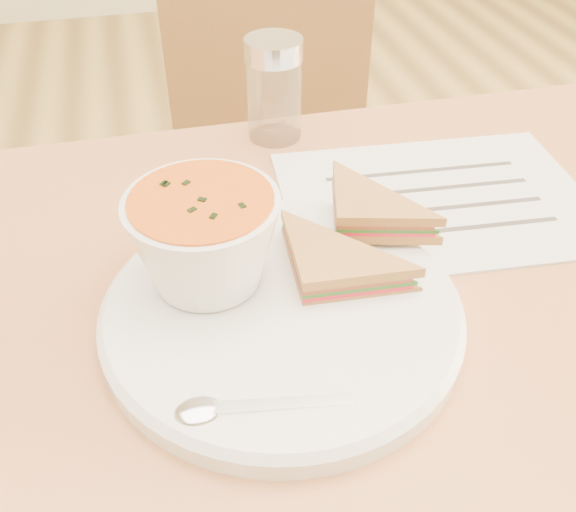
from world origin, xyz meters
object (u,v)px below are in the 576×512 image
object	(u,v)px
chair_far	(270,222)
soup_bowl	(205,244)
plate	(282,313)
condiment_shaker	(274,90)

from	to	relation	value
chair_far	soup_bowl	world-z (taller)	soup_bowl
chair_far	plate	size ratio (longest dim) A/B	2.84
plate	soup_bowl	xyz separation A→B (m)	(-0.05, 0.04, 0.05)
soup_bowl	plate	bearing A→B (deg)	-37.50
chair_far	condiment_shaker	bearing A→B (deg)	92.80
chair_far	plate	bearing A→B (deg)	91.85
plate	soup_bowl	size ratio (longest dim) A/B	2.39
chair_far	soup_bowl	distance (m)	0.68
chair_far	condiment_shaker	world-z (taller)	condiment_shaker
condiment_shaker	plate	bearing A→B (deg)	-101.66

